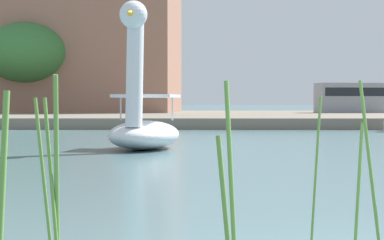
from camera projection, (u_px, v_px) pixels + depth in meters
shore_bank_far at (233, 117)px, 43.48m from camera, size 148.43×25.83×0.48m
swan_boat at (143, 119)px, 18.01m from camera, size 2.11×3.26×3.55m
tree_broadleaf_right at (27, 53)px, 45.36m from camera, size 6.67×7.11×5.61m
parked_van at (351, 97)px, 45.49m from camera, size 4.45×2.43×1.85m
apartment_block at (23, 45)px, 49.11m from camera, size 21.18×9.60×9.07m
reed_clump_foreground at (332, 189)px, 4.62m from camera, size 4.23×1.74×1.59m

